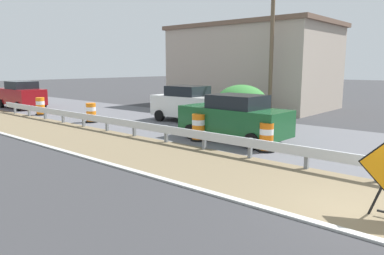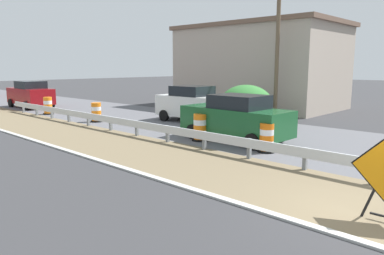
% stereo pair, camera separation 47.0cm
% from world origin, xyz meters
% --- Properties ---
extents(ground_plane, '(160.00, 160.00, 0.00)m').
position_xyz_m(ground_plane, '(0.00, 0.00, 0.00)').
color(ground_plane, '#333335').
extents(curb_near_edge, '(0.20, 120.00, 0.11)m').
position_xyz_m(curb_near_edge, '(-1.30, 0.00, 0.00)').
color(curb_near_edge, '#ADADA8').
rests_on(curb_near_edge, ground).
extents(guardrail_median, '(0.18, 40.85, 0.71)m').
position_xyz_m(guardrail_median, '(2.38, 3.89, 0.52)').
color(guardrail_median, silver).
rests_on(guardrail_median, ground).
extents(traffic_barrel_nearest, '(0.65, 0.65, 1.08)m').
position_xyz_m(traffic_barrel_nearest, '(3.67, 4.98, 0.49)').
color(traffic_barrel_nearest, orange).
rests_on(traffic_barrel_nearest, ground).
extents(traffic_barrel_close, '(0.70, 0.70, 1.14)m').
position_xyz_m(traffic_barrel_close, '(3.58, 8.18, 0.52)').
color(traffic_barrel_close, orange).
rests_on(traffic_barrel_close, ground).
extents(traffic_barrel_mid, '(0.67, 0.67, 1.09)m').
position_xyz_m(traffic_barrel_mid, '(3.53, 16.04, 0.49)').
color(traffic_barrel_mid, orange).
rests_on(traffic_barrel_mid, ground).
extents(traffic_barrel_far, '(0.66, 0.66, 1.14)m').
position_xyz_m(traffic_barrel_far, '(3.18, 21.19, 0.52)').
color(traffic_barrel_far, orange).
rests_on(traffic_barrel_far, ground).
extents(car_lead_far_lane, '(2.23, 4.81, 1.97)m').
position_xyz_m(car_lead_far_lane, '(4.59, 7.06, 0.99)').
color(car_lead_far_lane, '#195128').
rests_on(car_lead_far_lane, ground).
extents(car_mid_far_lane, '(2.28, 4.52, 2.04)m').
position_xyz_m(car_mid_far_lane, '(7.41, 12.07, 1.02)').
color(car_mid_far_lane, silver).
rests_on(car_mid_far_lane, ground).
extents(car_trailing_far_lane, '(2.15, 4.44, 2.03)m').
position_xyz_m(car_trailing_far_lane, '(4.17, 26.01, 1.02)').
color(car_trailing_far_lane, maroon).
rests_on(car_trailing_far_lane, ground).
extents(roadside_shop_near, '(7.58, 11.90, 6.20)m').
position_xyz_m(roadside_shop_near, '(16.39, 13.54, 3.11)').
color(roadside_shop_near, '#AD9E8E').
rests_on(roadside_shop_near, ground).
extents(utility_pole_near, '(0.24, 1.80, 8.40)m').
position_xyz_m(utility_pole_near, '(11.80, 9.40, 4.36)').
color(utility_pole_near, brown).
rests_on(utility_pole_near, ground).
extents(bush_roadside, '(2.95, 2.95, 2.11)m').
position_xyz_m(bush_roadside, '(9.22, 9.75, 1.06)').
color(bush_roadside, '#337533').
rests_on(bush_roadside, ground).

